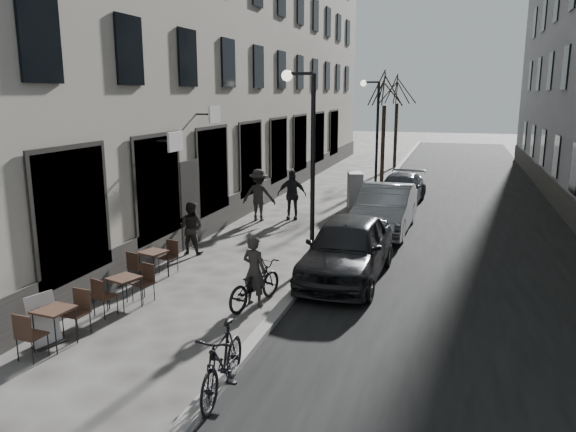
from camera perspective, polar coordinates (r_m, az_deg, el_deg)
The scene contains 22 objects.
ground at distance 9.89m, azimuth -6.52°, elevation -14.91°, with size 120.00×120.00×0.00m, color #3A3735.
road at distance 24.46m, azimuth 17.15°, elevation 1.19°, with size 7.30×60.00×0.00m, color black.
kerb at distance 24.68m, azimuth 8.66°, elevation 1.84°, with size 0.25×60.00×0.12m, color gray.
building_left at distance 26.56m, azimuth -4.77°, elevation 19.88°, with size 4.00×35.00×16.00m, color gray.
streetlamp_near at distance 14.59m, azimuth 1.89°, elevation 7.03°, with size 0.90×0.28×5.09m.
streetlamp_far at distance 26.34m, azimuth 8.71°, elevation 9.29°, with size 0.90×0.28×5.09m.
tree_near at distance 29.27m, azimuth 9.81°, elevation 12.50°, with size 2.40×2.40×5.70m.
tree_far at distance 35.23m, azimuth 11.05°, elevation 12.40°, with size 2.40×2.40×5.70m.
bistro_set_a at distance 11.16m, azimuth -22.60°, elevation -10.04°, with size 0.65×1.49×0.86m.
bistro_set_b at distance 12.57m, azimuth -16.26°, elevation -7.16°, with size 0.79×1.44×0.82m.
bistro_set_c at distance 14.34m, azimuth -13.49°, elevation -4.55°, with size 0.73×1.45×0.83m.
sign_board at distance 11.32m, azimuth -23.49°, elevation -10.08°, with size 0.48×0.62×0.97m.
utility_cabinet at distance 22.37m, azimuth 6.81°, elevation 2.55°, with size 0.54×0.98×1.46m, color slate.
bicycle at distance 12.25m, azimuth -3.42°, elevation -6.92°, with size 0.63×1.81×0.95m, color black.
cyclist_rider at distance 12.15m, azimuth -3.44°, elevation -5.57°, with size 0.57×0.37×1.55m, color #292623.
pedestrian_near at distance 16.28m, azimuth -9.82°, elevation -1.17°, with size 0.73×0.57×1.51m, color black.
pedestrian_mid at distance 20.19m, azimuth -2.98°, elevation 2.14°, with size 1.21×0.69×1.87m, color black.
pedestrian_far at distance 20.40m, azimuth 0.38°, elevation 2.17°, with size 1.06×0.44×1.80m, color black.
car_near at distance 13.96m, azimuth 6.06°, elevation -3.24°, with size 1.83×4.56×1.55m, color black.
car_mid at distance 18.84m, azimuth 9.83°, elevation 0.73°, with size 1.63×4.68×1.54m, color gray.
car_far at distance 23.73m, azimuth 11.33°, elevation 2.68°, with size 1.73×4.26×1.23m, color #31343B.
moped at distance 8.82m, azimuth -6.69°, elevation -14.46°, with size 0.52×1.83×1.10m, color black.
Camera 1 is at (3.55, -8.04, 4.52)m, focal length 35.00 mm.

